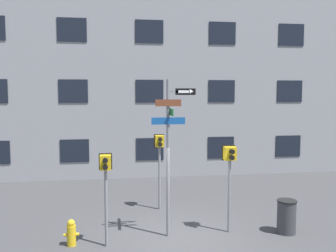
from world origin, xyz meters
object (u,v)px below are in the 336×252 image
(pedestrian_signal_left, at_px, (106,175))
(pedestrian_signal_right, at_px, (230,164))
(trash_bin, at_px, (287,217))
(street_sign_pole, at_px, (170,143))
(fire_hydrant, at_px, (71,233))
(pedestrian_signal_across, at_px, (159,152))

(pedestrian_signal_left, bearing_deg, pedestrian_signal_right, 8.03)
(trash_bin, bearing_deg, street_sign_pole, 175.39)
(pedestrian_signal_right, height_order, fire_hydrant, pedestrian_signal_right)
(street_sign_pole, relative_size, trash_bin, 4.55)
(street_sign_pole, height_order, fire_hydrant, street_sign_pole)
(pedestrian_signal_right, relative_size, trash_bin, 2.61)
(street_sign_pole, bearing_deg, pedestrian_signal_across, 89.74)
(pedestrian_signal_left, xyz_separation_m, pedestrian_signal_right, (3.46, 0.49, 0.08))
(fire_hydrant, relative_size, trash_bin, 0.73)
(street_sign_pole, xyz_separation_m, pedestrian_signal_across, (0.01, 2.42, -0.62))
(street_sign_pole, bearing_deg, fire_hydrant, -174.07)
(pedestrian_signal_across, height_order, fire_hydrant, pedestrian_signal_across)
(street_sign_pole, height_order, trash_bin, street_sign_pole)
(pedestrian_signal_across, distance_m, fire_hydrant, 4.14)
(pedestrian_signal_right, height_order, trash_bin, pedestrian_signal_right)
(pedestrian_signal_across, height_order, trash_bin, pedestrian_signal_across)
(pedestrian_signal_across, xyz_separation_m, fire_hydrant, (-2.66, -2.69, -1.66))
(pedestrian_signal_left, bearing_deg, street_sign_pole, 14.11)
(street_sign_pole, relative_size, pedestrian_signal_across, 1.69)
(street_sign_pole, bearing_deg, trash_bin, -4.61)
(fire_hydrant, distance_m, trash_bin, 5.97)
(pedestrian_signal_right, relative_size, fire_hydrant, 3.56)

